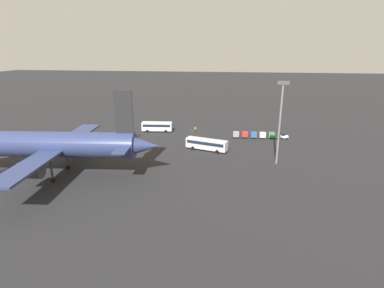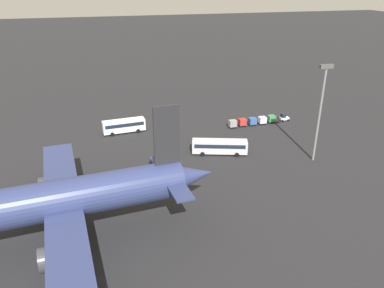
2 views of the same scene
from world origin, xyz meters
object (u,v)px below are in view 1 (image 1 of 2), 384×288
(shuttle_bus_far, at_px, (207,144))
(cargo_cart_grey, at_px, (236,134))
(airplane, at_px, (51,145))
(shuttle_bus_near, at_px, (157,126))
(worker_person, at_px, (195,129))
(cargo_cart_blue, at_px, (254,135))
(cargo_cart_red, at_px, (245,134))
(cargo_cart_green, at_px, (271,135))
(cargo_cart_white, at_px, (263,135))
(baggage_tug, at_px, (284,136))

(shuttle_bus_far, distance_m, cargo_cart_grey, 16.35)
(airplane, bearing_deg, shuttle_bus_near, -113.71)
(shuttle_bus_near, height_order, worker_person, shuttle_bus_near)
(airplane, distance_m, cargo_cart_blue, 60.35)
(shuttle_bus_near, distance_m, cargo_cart_red, 30.75)
(cargo_cart_red, relative_size, cargo_cart_grey, 1.00)
(airplane, height_order, shuttle_bus_near, airplane)
(cargo_cart_green, distance_m, cargo_cart_blue, 5.73)
(worker_person, xyz_separation_m, cargo_cart_white, (-22.83, 5.45, 0.32))
(cargo_cart_grey, bearing_deg, cargo_cart_red, -172.48)
(shuttle_bus_far, bearing_deg, cargo_cart_white, -122.06)
(worker_person, height_order, cargo_cart_red, cargo_cart_red)
(cargo_cart_white, height_order, cargo_cart_grey, same)
(cargo_cart_white, bearing_deg, baggage_tug, -172.49)
(airplane, distance_m, shuttle_bus_near, 43.60)
(cargo_cart_white, relative_size, cargo_cart_red, 1.00)
(baggage_tug, relative_size, cargo_cart_green, 1.17)
(worker_person, distance_m, cargo_cart_grey, 15.43)
(worker_person, xyz_separation_m, cargo_cart_grey, (-14.27, 5.87, 0.32))
(shuttle_bus_near, distance_m, cargo_cart_white, 36.42)
(baggage_tug, bearing_deg, worker_person, -7.60)
(shuttle_bus_near, relative_size, cargo_cart_grey, 5.18)
(shuttle_bus_near, xyz_separation_m, cargo_cart_green, (-39.10, 3.14, -0.80))
(airplane, height_order, cargo_cart_grey, airplane)
(shuttle_bus_far, distance_m, cargo_cart_blue, 20.12)
(airplane, bearing_deg, cargo_cart_blue, -146.88)
(shuttle_bus_far, height_order, cargo_cart_grey, shuttle_bus_far)
(baggage_tug, distance_m, cargo_cart_green, 4.06)
(worker_person, distance_m, cargo_cart_red, 17.98)
(baggage_tug, xyz_separation_m, worker_person, (29.71, -4.54, -0.07))
(airplane, relative_size, worker_person, 28.42)
(shuttle_bus_far, xyz_separation_m, cargo_cart_blue, (-14.02, -14.40, -0.76))
(baggage_tug, distance_m, cargo_cart_blue, 9.78)
(airplane, xyz_separation_m, cargo_cart_blue, (-46.91, -37.47, -6.17))
(worker_person, distance_m, cargo_cart_green, 26.18)
(baggage_tug, height_order, cargo_cart_green, baggage_tug)
(cargo_cart_white, relative_size, cargo_cart_grey, 1.00)
(airplane, xyz_separation_m, baggage_tug, (-56.64, -38.45, -6.42))
(cargo_cart_red, height_order, cargo_cart_grey, same)
(baggage_tug, distance_m, worker_person, 30.05)
(worker_person, xyz_separation_m, cargo_cart_blue, (-19.98, 5.52, 0.32))
(cargo_cart_grey, bearing_deg, shuttle_bus_far, 59.40)
(cargo_cart_grey, bearing_deg, worker_person, -22.36)
(cargo_cart_green, height_order, cargo_cart_blue, same)
(cargo_cart_blue, bearing_deg, cargo_cart_green, -175.05)
(cargo_cart_grey, bearing_deg, cargo_cart_white, -177.20)
(shuttle_bus_near, xyz_separation_m, cargo_cart_grey, (-27.67, 3.98, -0.80))
(cargo_cart_white, bearing_deg, cargo_cart_red, 0.42)
(airplane, relative_size, shuttle_bus_near, 4.61)
(worker_person, bearing_deg, airplane, 57.94)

